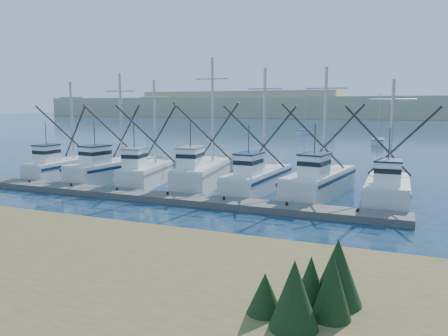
{
  "coord_description": "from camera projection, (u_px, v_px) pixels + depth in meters",
  "views": [
    {
      "loc": [
        8.24,
        -19.06,
        6.24
      ],
      "look_at": [
        -2.81,
        8.0,
        2.0
      ],
      "focal_mm": 35.0,
      "sensor_mm": 36.0,
      "label": 1
    }
  ],
  "objects": [
    {
      "name": "sailboat_near",
      "position": [
        378.0,
        142.0,
        68.53
      ],
      "size": [
        1.82,
        5.12,
        8.1
      ],
      "rotation": [
        0.0,
        0.0,
        0.01
      ],
      "color": "silver",
      "rests_on": "ground"
    },
    {
      "name": "floating_dock",
      "position": [
        168.0,
        198.0,
        28.64
      ],
      "size": [
        29.85,
        2.11,
        0.4
      ],
      "primitive_type": "cube",
      "rotation": [
        0.0,
        0.0,
        -0.0
      ],
      "color": "#5C5852",
      "rests_on": "ground"
    },
    {
      "name": "sailboat_far",
      "position": [
        305.0,
        132.0,
        93.02
      ],
      "size": [
        3.26,
        5.56,
        8.1
      ],
      "rotation": [
        0.0,
        0.0,
        -0.32
      ],
      "color": "silver",
      "rests_on": "ground"
    },
    {
      "name": "dune_ridge",
      "position": [
        385.0,
        107.0,
        213.11
      ],
      "size": [
        360.0,
        60.0,
        10.0
      ],
      "primitive_type": "cube",
      "color": "tan",
      "rests_on": "ground"
    },
    {
      "name": "trawler_fleet",
      "position": [
        206.0,
        175.0,
        33.06
      ],
      "size": [
        29.01,
        9.54,
        9.95
      ],
      "color": "silver",
      "rests_on": "ground"
    },
    {
      "name": "ground",
      "position": [
        215.0,
        233.0,
        21.44
      ],
      "size": [
        500.0,
        500.0,
        0.0
      ],
      "primitive_type": "plane",
      "color": "#0D1E3B",
      "rests_on": "ground"
    }
  ]
}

